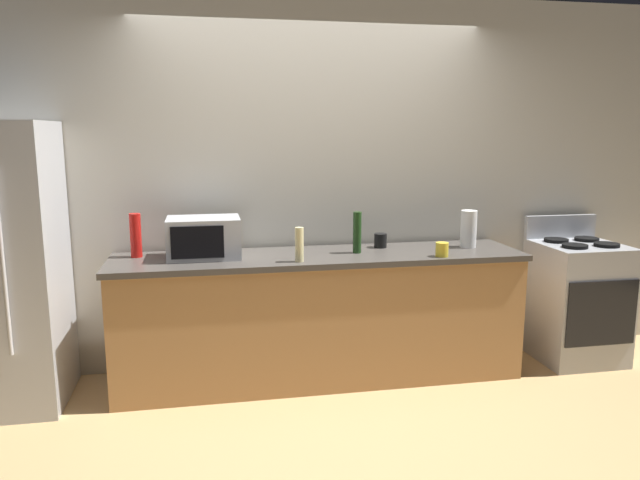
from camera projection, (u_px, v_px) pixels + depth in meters
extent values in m
plane|color=tan|center=(332.00, 401.00, 3.92)|extent=(8.00, 8.00, 0.00)
cube|color=beige|center=(310.00, 184.00, 4.46)|extent=(6.40, 0.10, 2.70)
cube|color=#B27F4C|center=(320.00, 320.00, 4.23)|extent=(2.80, 0.60, 0.86)
cube|color=#47423D|center=(320.00, 257.00, 4.15)|extent=(2.84, 0.64, 0.04)
cylinder|color=silver|center=(3.00, 263.00, 3.41)|extent=(0.02, 0.02, 1.10)
cube|color=#B7BABF|center=(576.00, 302.00, 4.60)|extent=(0.60, 0.60, 0.90)
cube|color=black|center=(602.00, 313.00, 4.30)|extent=(0.55, 0.02, 0.48)
cube|color=#B7BABF|center=(560.00, 226.00, 4.77)|extent=(0.60, 0.04, 0.18)
cylinder|color=black|center=(575.00, 246.00, 4.38)|extent=(0.18, 0.18, 0.02)
cylinder|color=black|center=(607.00, 245.00, 4.42)|extent=(0.18, 0.18, 0.02)
cylinder|color=black|center=(556.00, 240.00, 4.61)|extent=(0.18, 0.18, 0.02)
cylinder|color=black|center=(587.00, 239.00, 4.66)|extent=(0.18, 0.18, 0.02)
cube|color=#B7BABF|center=(204.00, 238.00, 4.02)|extent=(0.48, 0.34, 0.27)
cube|color=black|center=(197.00, 242.00, 3.85)|extent=(0.34, 0.01, 0.21)
cylinder|color=white|center=(469.00, 229.00, 4.38)|extent=(0.12, 0.12, 0.27)
cylinder|color=#1E3F19|center=(357.00, 232.00, 4.17)|extent=(0.06, 0.06, 0.29)
cylinder|color=beige|center=(299.00, 245.00, 3.89)|extent=(0.06, 0.06, 0.23)
cylinder|color=red|center=(136.00, 235.00, 4.03)|extent=(0.08, 0.08, 0.30)
cylinder|color=yellow|center=(442.00, 250.00, 4.06)|extent=(0.09, 0.09, 0.10)
cylinder|color=black|center=(380.00, 241.00, 4.38)|extent=(0.09, 0.09, 0.10)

